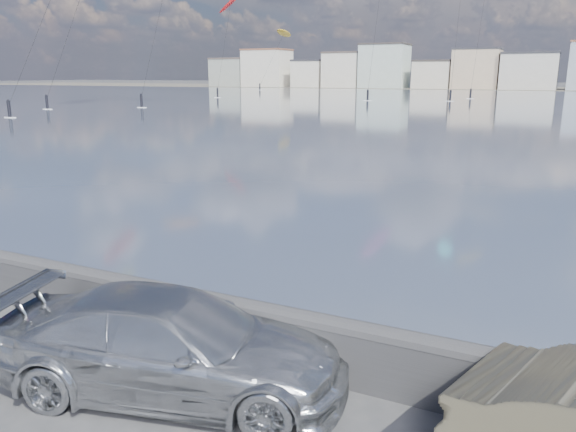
% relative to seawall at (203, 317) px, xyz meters
% --- Properties ---
extents(bay_water, '(500.00, 177.00, 0.00)m').
position_rel_seawall_xyz_m(bay_water, '(0.00, 88.80, -0.58)').
color(bay_water, '#3B465A').
rests_on(bay_water, ground).
extents(far_shore_strip, '(500.00, 60.00, 0.00)m').
position_rel_seawall_xyz_m(far_shore_strip, '(0.00, 197.30, -0.57)').
color(far_shore_strip, '#4C473D').
rests_on(far_shore_strip, ground).
extents(seawall, '(400.00, 0.36, 1.08)m').
position_rel_seawall_xyz_m(seawall, '(0.00, 0.00, 0.00)').
color(seawall, '#28282B').
rests_on(seawall, ground).
extents(far_buildings, '(240.79, 13.26, 14.60)m').
position_rel_seawall_xyz_m(far_buildings, '(1.31, 183.30, 5.44)').
color(far_buildings, gray).
rests_on(far_buildings, ground).
extents(car_silver, '(5.60, 3.35, 1.52)m').
position_rel_seawall_xyz_m(car_silver, '(0.37, -1.32, 0.18)').
color(car_silver, '#B4B6BB').
rests_on(car_silver, ground).
extents(kitesurfer_12, '(5.70, 16.37, 18.02)m').
position_rel_seawall_xyz_m(kitesurfer_12, '(-73.94, 151.92, 15.90)').
color(kitesurfer_12, '#BF8C19').
rests_on(kitesurfer_12, ground).
extents(kitesurfer_18, '(7.08, 10.98, 21.67)m').
position_rel_seawall_xyz_m(kitesurfer_18, '(-59.91, 98.77, 18.11)').
color(kitesurfer_18, red).
rests_on(kitesurfer_18, ground).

